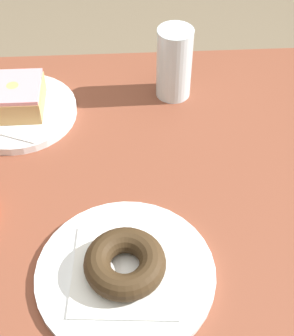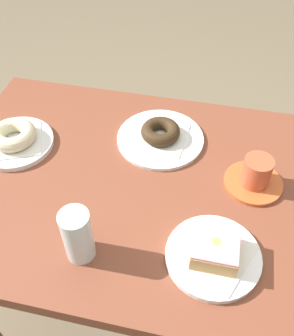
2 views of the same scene
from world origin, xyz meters
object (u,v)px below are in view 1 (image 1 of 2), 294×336
plate_glazed_square (19,112)px  donut_glazed_square (15,97)px  donut_chocolate_ring (125,263)px  water_glass (174,63)px  plate_chocolate_ring (125,274)px

plate_glazed_square → donut_glazed_square: bearing=0.0°
plate_glazed_square → donut_glazed_square: size_ratio=2.16×
donut_chocolate_ring → plate_glazed_square: 0.37m
plate_glazed_square → water_glass: 0.28m
donut_chocolate_ring → water_glass: (-0.09, -0.37, 0.03)m
plate_chocolate_ring → water_glass: 0.39m
plate_glazed_square → plate_chocolate_ring: bearing=118.1°
plate_glazed_square → donut_glazed_square: 0.03m
water_glass → donut_glazed_square: bearing=9.5°
plate_chocolate_ring → donut_glazed_square: bearing=-61.9°
plate_chocolate_ring → donut_chocolate_ring: size_ratio=2.23×
donut_chocolate_ring → donut_glazed_square: bearing=-61.9°
donut_glazed_square → water_glass: 0.27m
plate_chocolate_ring → plate_glazed_square: 0.37m
water_glass → plate_glazed_square: bearing=9.5°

